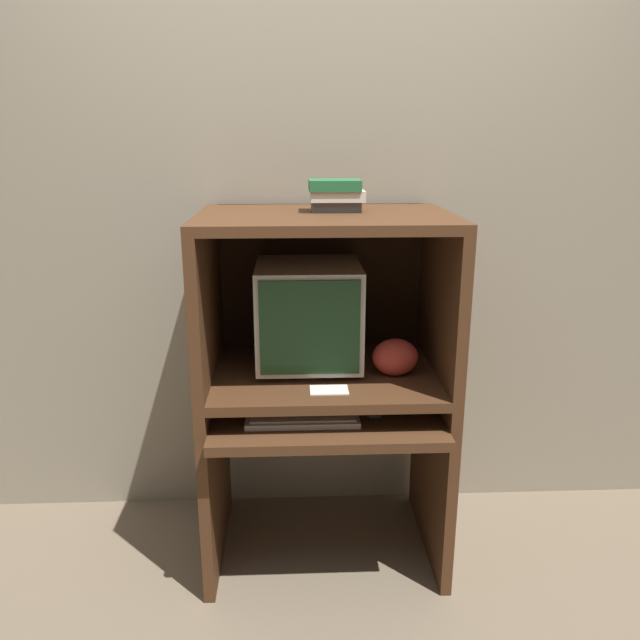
# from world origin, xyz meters

# --- Properties ---
(ground_plane) EXTENTS (12.00, 12.00, 0.00)m
(ground_plane) POSITION_xyz_m (0.00, 0.00, 0.00)
(ground_plane) COLOR #756651
(wall_back) EXTENTS (6.00, 0.06, 2.60)m
(wall_back) POSITION_xyz_m (0.00, 0.70, 1.30)
(wall_back) COLOR gray
(wall_back) RESTS_ON ground_plane
(desk_base) EXTENTS (0.90, 0.71, 0.66)m
(desk_base) POSITION_xyz_m (0.00, 0.27, 0.40)
(desk_base) COLOR #4C2D19
(desk_base) RESTS_ON ground_plane
(desk_monitor_shelf) EXTENTS (0.90, 0.64, 0.11)m
(desk_monitor_shelf) POSITION_xyz_m (0.00, 0.32, 0.74)
(desk_monitor_shelf) COLOR #4C2D19
(desk_monitor_shelf) RESTS_ON desk_base
(hutch_upper) EXTENTS (0.90, 0.64, 0.59)m
(hutch_upper) POSITION_xyz_m (0.00, 0.35, 1.16)
(hutch_upper) COLOR #4C2D19
(hutch_upper) RESTS_ON desk_monitor_shelf
(crt_monitor) EXTENTS (0.39, 0.40, 0.40)m
(crt_monitor) POSITION_xyz_m (-0.06, 0.39, 0.97)
(crt_monitor) COLOR beige
(crt_monitor) RESTS_ON desk_monitor_shelf
(keyboard) EXTENTS (0.40, 0.15, 0.03)m
(keyboard) POSITION_xyz_m (-0.09, 0.12, 0.67)
(keyboard) COLOR beige
(keyboard) RESTS_ON desk_base
(mouse) EXTENTS (0.06, 0.04, 0.03)m
(mouse) POSITION_xyz_m (0.17, 0.13, 0.67)
(mouse) COLOR #28282B
(mouse) RESTS_ON desk_base
(snack_bag) EXTENTS (0.17, 0.13, 0.14)m
(snack_bag) POSITION_xyz_m (0.26, 0.27, 0.84)
(snack_bag) COLOR #BC382D
(snack_bag) RESTS_ON desk_monitor_shelf
(book_stack) EXTENTS (0.20, 0.15, 0.11)m
(book_stack) POSITION_xyz_m (0.04, 0.38, 1.42)
(book_stack) COLOR #4C4C51
(book_stack) RESTS_ON hutch_upper
(paper_card) EXTENTS (0.13, 0.09, 0.00)m
(paper_card) POSITION_xyz_m (0.01, 0.13, 0.77)
(paper_card) COLOR white
(paper_card) RESTS_ON desk_monitor_shelf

